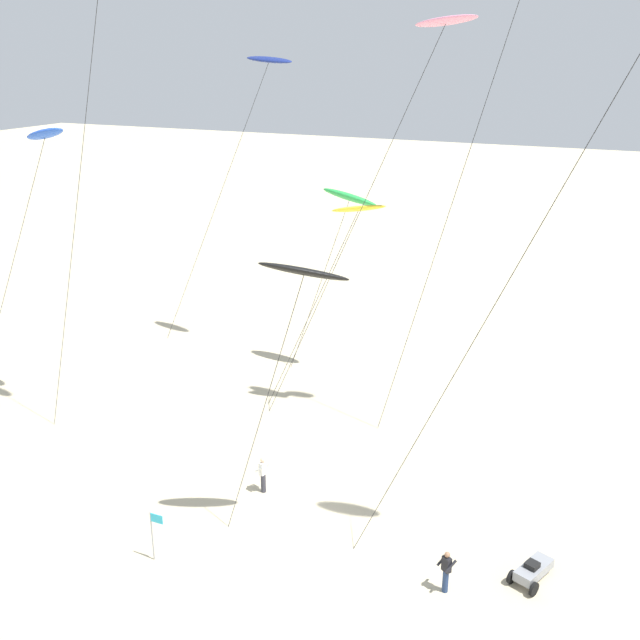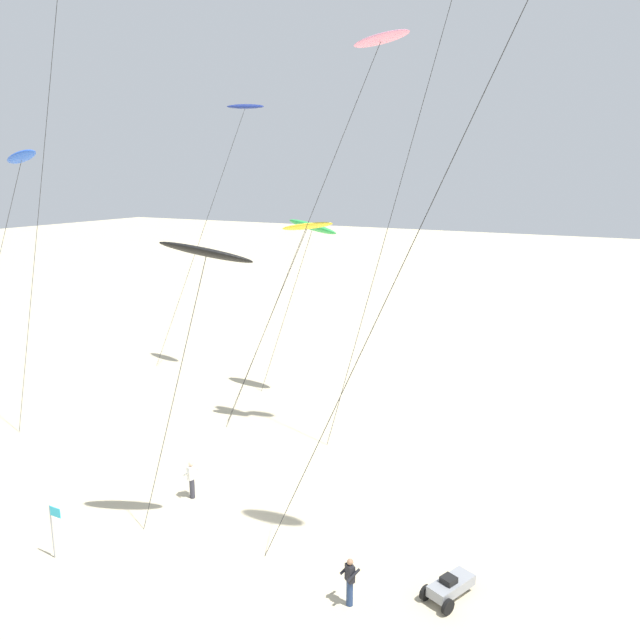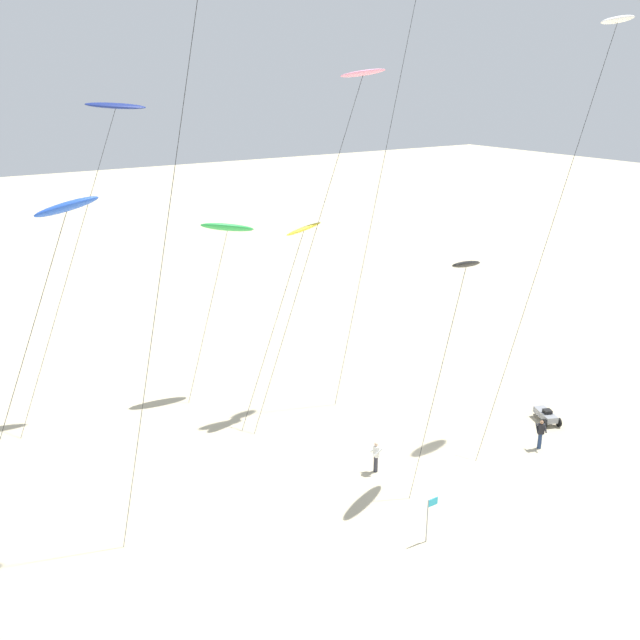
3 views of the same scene
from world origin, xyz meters
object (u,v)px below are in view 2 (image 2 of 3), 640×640
at_px(marker_flag, 54,522).
at_px(kite_flyer_nearest, 350,581).
at_px(kite_black, 206,254).
at_px(kite_green, 312,227).
at_px(kite_blue, 21,159).
at_px(kite_pink, 378,45).
at_px(beach_buggy, 450,586).
at_px(kite_navy, 244,109).
at_px(kite_flyer_middle, 192,479).
at_px(kite_yellow, 307,228).

bearing_deg(marker_flag, kite_flyer_nearest, 14.90).
height_order(kite_black, kite_green, kite_black).
height_order(kite_blue, kite_pink, kite_pink).
xyz_separation_m(kite_flyer_nearest, beach_buggy, (2.75, 1.87, -0.46)).
xyz_separation_m(kite_green, marker_flag, (-0.06, -18.94, -9.00)).
distance_m(kite_pink, beach_buggy, 21.91).
bearing_deg(beach_buggy, kite_pink, 126.71).
distance_m(kite_blue, kite_flyer_nearest, 26.37).
bearing_deg(kite_pink, kite_navy, 150.84).
distance_m(kite_green, kite_flyer_nearest, 21.45).
bearing_deg(beach_buggy, kite_flyer_nearest, -145.79).
relative_size(kite_black, marker_flag, 5.51).
relative_size(kite_flyer_nearest, marker_flag, 0.80).
distance_m(kite_black, kite_flyer_middle, 10.76).
bearing_deg(beach_buggy, kite_yellow, 138.48).
bearing_deg(kite_yellow, kite_flyer_middle, -96.48).
distance_m(kite_black, marker_flag, 11.05).
distance_m(beach_buggy, marker_flag, 13.95).
bearing_deg(kite_black, kite_flyer_nearest, -6.73).
bearing_deg(kite_yellow, kite_green, 116.05).
bearing_deg(kite_blue, kite_flyer_middle, -13.55).
xyz_separation_m(kite_flyer_nearest, kite_flyer_middle, (-8.89, 2.97, 0.00)).
xyz_separation_m(kite_flyer_middle, marker_flag, (-1.48, -5.73, 0.60)).
bearing_deg(marker_flag, kite_black, 36.95).
bearing_deg(kite_pink, kite_flyer_nearest, -69.43).
relative_size(kite_navy, kite_blue, 1.20).
height_order(kite_green, marker_flag, kite_green).
distance_m(kite_yellow, beach_buggy, 17.71).
relative_size(kite_pink, kite_flyer_middle, 11.77).
xyz_separation_m(kite_pink, kite_yellow, (-3.75, 0.15, -8.09)).
bearing_deg(kite_flyer_middle, kite_blue, 166.45).
relative_size(kite_blue, kite_yellow, 1.31).
height_order(kite_navy, beach_buggy, kite_navy).
distance_m(kite_blue, marker_flag, 19.36).
xyz_separation_m(kite_yellow, marker_flag, (-2.43, -14.09, -9.42)).
bearing_deg(kite_navy, beach_buggy, -40.30).
relative_size(kite_navy, beach_buggy, 8.45).
height_order(kite_black, kite_pink, kite_pink).
bearing_deg(kite_flyer_nearest, kite_navy, 132.00).
distance_m(kite_pink, kite_flyer_middle, 20.43).
distance_m(kite_blue, kite_pink, 19.00).
relative_size(kite_black, kite_blue, 0.77).
xyz_separation_m(kite_black, beach_buggy, (8.54, 1.18, -10.51)).
bearing_deg(kite_green, kite_pink, -39.30).
xyz_separation_m(kite_black, kite_navy, (-10.18, 17.06, 6.49)).
bearing_deg(kite_navy, kite_pink, -29.16).
height_order(kite_yellow, marker_flag, kite_yellow).
relative_size(kite_blue, kite_flyer_middle, 8.95).
distance_m(kite_black, kite_flyer_nearest, 11.62).
bearing_deg(kite_blue, beach_buggy, -9.75).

